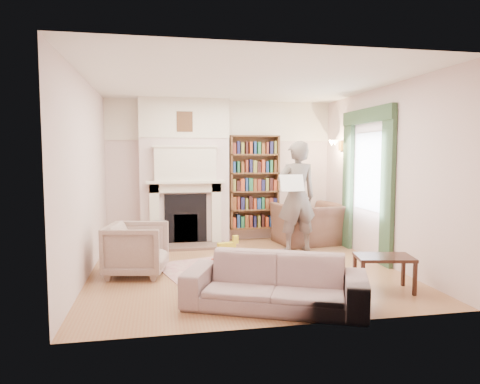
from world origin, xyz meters
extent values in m
plane|color=#975E3C|center=(0.00, 0.00, 0.00)|extent=(4.50, 4.50, 0.00)
plane|color=white|center=(0.00, 0.00, 2.80)|extent=(4.50, 4.50, 0.00)
plane|color=beige|center=(0.00, 2.25, 1.40)|extent=(4.50, 0.00, 4.50)
plane|color=beige|center=(0.00, -2.25, 1.40)|extent=(4.50, 0.00, 4.50)
plane|color=beige|center=(-2.25, 0.00, 1.40)|extent=(0.00, 4.50, 4.50)
plane|color=beige|center=(2.25, 0.00, 1.40)|extent=(0.00, 4.50, 4.50)
cube|color=beige|center=(-0.75, 2.08, 1.40)|extent=(1.70, 0.35, 2.80)
cube|color=silver|center=(-0.75, 1.79, 1.22)|extent=(1.47, 0.24, 0.05)
cube|color=black|center=(-0.75, 1.88, 0.50)|extent=(0.80, 0.06, 0.96)
cube|color=silver|center=(-0.75, 1.81, 1.55)|extent=(1.15, 0.18, 0.62)
cube|color=brown|center=(0.65, 2.12, 1.18)|extent=(1.00, 0.24, 1.85)
cube|color=silver|center=(2.23, 0.40, 1.45)|extent=(0.02, 0.90, 1.30)
cube|color=#2D432B|center=(2.20, -0.30, 1.20)|extent=(0.07, 0.32, 2.40)
cube|color=#2D432B|center=(2.20, 1.10, 1.20)|extent=(0.07, 0.32, 2.40)
cube|color=#2D432B|center=(2.19, 0.40, 2.38)|extent=(0.09, 1.70, 0.24)
cube|color=#C2B493|center=(0.08, -0.07, 0.01)|extent=(2.89, 2.50, 0.01)
imported|color=brown|center=(1.60, 1.53, 0.39)|extent=(1.34, 1.22, 0.78)
imported|color=#B7AD97|center=(-1.57, -0.07, 0.38)|extent=(0.96, 0.94, 0.75)
imported|color=gray|center=(0.02, -1.71, 0.30)|extent=(2.18, 1.53, 0.59)
imported|color=#5C514A|center=(1.15, 0.93, 0.99)|extent=(0.75, 0.53, 1.97)
cube|color=white|center=(1.00, 0.73, 1.25)|extent=(0.43, 0.15, 0.29)
cylinder|color=#A2A4A9|center=(-1.24, 1.42, 0.28)|extent=(0.28, 0.28, 0.55)
cube|color=#D9CD4C|center=(-0.37, -0.03, 0.03)|extent=(0.41, 0.41, 0.03)
cube|color=#B32614|center=(-0.37, -0.10, 0.04)|extent=(0.31, 0.24, 0.05)
cube|color=red|center=(0.39, -0.41, 0.02)|extent=(0.29, 0.25, 0.02)
cube|color=red|center=(0.33, -0.27, 0.02)|extent=(0.30, 0.27, 0.02)
camera|label=1|loc=(-1.25, -6.29, 1.74)|focal=32.00mm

